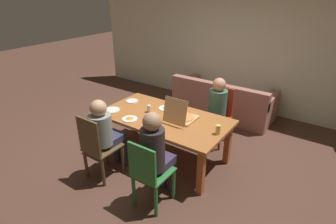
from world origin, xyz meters
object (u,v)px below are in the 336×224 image
person_1 (216,107)px  couch (223,102)px  chair_0 (97,147)px  person_0 (105,131)px  plate_3 (166,108)px  plate_1 (132,101)px  chair_2 (149,174)px  chair_1 (219,114)px  pizza_box_0 (182,117)px  dining_table (164,122)px  drinking_glass_0 (218,130)px  plate_2 (112,110)px  plate_0 (130,119)px  drinking_glass_1 (149,109)px  person_2 (156,151)px

person_1 → couch: size_ratio=0.58×
chair_0 → person_0: (-0.00, 0.16, 0.18)m
person_0 → couch: 2.86m
couch → plate_3: bearing=-98.0°
person_0 → plate_1: bearing=109.9°
person_1 → chair_2: (0.00, -1.79, -0.21)m
chair_1 → pizza_box_0: (-0.19, -0.91, 0.26)m
person_1 → person_0: bearing=-119.9°
chair_2 → plate_1: bearing=138.0°
dining_table → plate_3: bearing=119.9°
pizza_box_0 → chair_1: bearing=78.2°
dining_table → plate_1: (-0.80, 0.17, 0.09)m
person_1 → drinking_glass_0: bearing=-63.2°
chair_1 → pizza_box_0: size_ratio=2.15×
plate_2 → plate_0: bearing=-9.8°
drinking_glass_1 → person_2: bearing=-47.4°
chair_0 → plate_2: size_ratio=4.06×
person_2 → plate_1: bearing=141.8°
plate_0 → drinking_glass_0: drinking_glass_0 is taller
person_1 → chair_2: bearing=-90.0°
pizza_box_0 → drinking_glass_0: size_ratio=3.42×
person_0 → dining_table: bearing=60.0°
dining_table → plate_3: 0.31m
plate_1 → person_0: bearing=-70.1°
dining_table → plate_2: plate_2 is taller
plate_3 → drinking_glass_1: bearing=-119.2°
plate_0 → chair_0: bearing=-98.2°
plate_3 → drinking_glass_0: (1.04, -0.28, 0.06)m
chair_0 → plate_2: 0.78m
chair_0 → plate_3: bearing=75.7°
couch → plate_1: bearing=-116.1°
pizza_box_0 → person_2: bearing=-77.9°
dining_table → pizza_box_0: pizza_box_0 is taller
plate_2 → couch: (0.91, 2.28, -0.45)m
person_0 → person_2: person_2 is taller
chair_2 → plate_2: 1.47m
person_2 → chair_2: bearing=-90.0°
drinking_glass_0 → drinking_glass_1: size_ratio=1.13×
person_2 → couch: size_ratio=0.62×
dining_table → person_0: bearing=-120.0°
pizza_box_0 → plate_1: 1.08m
drinking_glass_0 → plate_2: bearing=-171.1°
chair_2 → drinking_glass_0: 1.08m
chair_1 → plate_3: bearing=-130.9°
pizza_box_0 → plate_2: pizza_box_0 is taller
drinking_glass_0 → plate_0: bearing=-164.8°
plate_2 → drinking_glass_1: size_ratio=2.09×
chair_1 → person_1: (0.00, -0.15, 0.18)m
person_2 → plate_3: (-0.61, 1.08, -0.00)m
person_1 → plate_3: bearing=-137.8°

